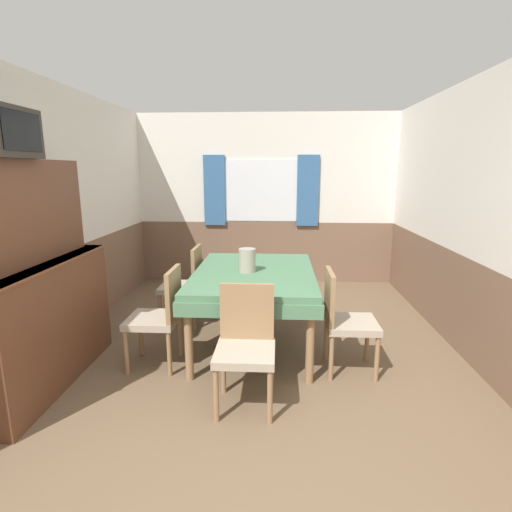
{
  "coord_description": "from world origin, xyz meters",
  "views": [
    {
      "loc": [
        0.2,
        -1.69,
        1.76
      ],
      "look_at": [
        -0.02,
        2.15,
        0.93
      ],
      "focal_mm": 28.0,
      "sensor_mm": 36.0,
      "label": 1
    }
  ],
  "objects_px": {
    "tv": "(3,132)",
    "vase": "(247,260)",
    "chair_head_near": "(246,342)",
    "sideboard": "(36,294)",
    "chair_right_near": "(344,318)",
    "dining_table": "(254,281)",
    "chair_left_near": "(160,314)",
    "chair_left_far": "(186,283)"
  },
  "relations": [
    {
      "from": "chair_left_far",
      "to": "chair_right_near",
      "type": "height_order",
      "value": "same"
    },
    {
      "from": "chair_left_near",
      "to": "tv",
      "type": "distance_m",
      "value": 1.83
    },
    {
      "from": "chair_left_far",
      "to": "chair_left_near",
      "type": "relative_size",
      "value": 1.0
    },
    {
      "from": "chair_left_far",
      "to": "vase",
      "type": "distance_m",
      "value": 1.01
    },
    {
      "from": "dining_table",
      "to": "chair_right_near",
      "type": "xyz_separation_m",
      "value": [
        0.82,
        -0.51,
        -0.18
      ]
    },
    {
      "from": "dining_table",
      "to": "chair_left_near",
      "type": "xyz_separation_m",
      "value": [
        -0.82,
        -0.51,
        -0.18
      ]
    },
    {
      "from": "tv",
      "to": "vase",
      "type": "relative_size",
      "value": 2.24
    },
    {
      "from": "chair_head_near",
      "to": "dining_table",
      "type": "bearing_deg",
      "value": -90.0
    },
    {
      "from": "chair_left_near",
      "to": "sideboard",
      "type": "xyz_separation_m",
      "value": [
        -0.9,
        -0.35,
        0.28
      ]
    },
    {
      "from": "sideboard",
      "to": "chair_right_near",
      "type": "bearing_deg",
      "value": 7.96
    },
    {
      "from": "chair_left_near",
      "to": "vase",
      "type": "height_order",
      "value": "vase"
    },
    {
      "from": "chair_left_near",
      "to": "vase",
      "type": "bearing_deg",
      "value": -58.05
    },
    {
      "from": "chair_left_far",
      "to": "chair_right_near",
      "type": "xyz_separation_m",
      "value": [
        1.63,
        -1.01,
        0.0
      ]
    },
    {
      "from": "dining_table",
      "to": "vase",
      "type": "xyz_separation_m",
      "value": [
        -0.07,
        -0.04,
        0.22
      ]
    },
    {
      "from": "chair_head_near",
      "to": "chair_left_far",
      "type": "height_order",
      "value": "same"
    },
    {
      "from": "chair_head_near",
      "to": "chair_left_near",
      "type": "relative_size",
      "value": 1.0
    },
    {
      "from": "chair_head_near",
      "to": "sideboard",
      "type": "height_order",
      "value": "sideboard"
    },
    {
      "from": "dining_table",
      "to": "chair_head_near",
      "type": "distance_m",
      "value": 1.07
    },
    {
      "from": "sideboard",
      "to": "tv",
      "type": "relative_size",
      "value": 3.56
    },
    {
      "from": "chair_head_near",
      "to": "tv",
      "type": "bearing_deg",
      "value": -0.11
    },
    {
      "from": "dining_table",
      "to": "chair_left_far",
      "type": "distance_m",
      "value": 0.98
    },
    {
      "from": "chair_head_near",
      "to": "chair_left_far",
      "type": "xyz_separation_m",
      "value": [
        -0.82,
        1.57,
        0.0
      ]
    },
    {
      "from": "dining_table",
      "to": "tv",
      "type": "distance_m",
      "value": 2.4
    },
    {
      "from": "dining_table",
      "to": "chair_right_near",
      "type": "height_order",
      "value": "chair_right_near"
    },
    {
      "from": "chair_right_near",
      "to": "sideboard",
      "type": "height_order",
      "value": "sideboard"
    },
    {
      "from": "chair_head_near",
      "to": "vase",
      "type": "bearing_deg",
      "value": -86.26
    },
    {
      "from": "chair_left_far",
      "to": "vase",
      "type": "bearing_deg",
      "value": -126.16
    },
    {
      "from": "tv",
      "to": "chair_left_near",
      "type": "bearing_deg",
      "value": 32.21
    },
    {
      "from": "chair_left_far",
      "to": "tv",
      "type": "bearing_deg",
      "value": 150.89
    },
    {
      "from": "chair_left_near",
      "to": "sideboard",
      "type": "height_order",
      "value": "sideboard"
    },
    {
      "from": "chair_head_near",
      "to": "sideboard",
      "type": "xyz_separation_m",
      "value": [
        -1.71,
        0.2,
        0.28
      ]
    },
    {
      "from": "tv",
      "to": "vase",
      "type": "bearing_deg",
      "value": 32.09
    },
    {
      "from": "dining_table",
      "to": "chair_right_near",
      "type": "relative_size",
      "value": 1.85
    },
    {
      "from": "chair_right_near",
      "to": "sideboard",
      "type": "distance_m",
      "value": 2.57
    },
    {
      "from": "chair_left_near",
      "to": "chair_right_near",
      "type": "bearing_deg",
      "value": -90.0
    },
    {
      "from": "chair_left_far",
      "to": "tv",
      "type": "xyz_separation_m",
      "value": [
        -0.87,
        -1.56,
        1.52
      ]
    },
    {
      "from": "dining_table",
      "to": "tv",
      "type": "xyz_separation_m",
      "value": [
        -1.69,
        -1.06,
        1.34
      ]
    },
    {
      "from": "dining_table",
      "to": "chair_left_far",
      "type": "relative_size",
      "value": 1.85
    },
    {
      "from": "dining_table",
      "to": "tv",
      "type": "bearing_deg",
      "value": -147.95
    },
    {
      "from": "chair_left_near",
      "to": "sideboard",
      "type": "relative_size",
      "value": 0.5
    },
    {
      "from": "tv",
      "to": "chair_head_near",
      "type": "bearing_deg",
      "value": -0.11
    },
    {
      "from": "chair_right_near",
      "to": "chair_left_far",
      "type": "bearing_deg",
      "value": -121.88
    }
  ]
}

